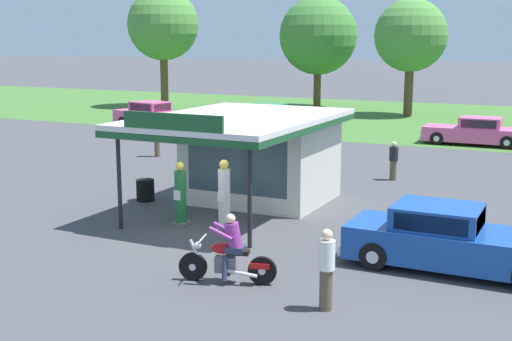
{
  "coord_description": "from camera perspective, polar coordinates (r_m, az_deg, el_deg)",
  "views": [
    {
      "loc": [
        9.41,
        -15.96,
        5.34
      ],
      "look_at": [
        0.48,
        2.3,
        1.4
      ],
      "focal_mm": 47.91,
      "sensor_mm": 36.0,
      "label": 1
    }
  ],
  "objects": [
    {
      "name": "tree_oak_far_right",
      "position": [
        54.96,
        -7.9,
        11.79
      ],
      "size": [
        5.57,
        5.57,
        9.2
      ],
      "color": "brown",
      "rests_on": "ground"
    },
    {
      "name": "gas_pump_offside",
      "position": [
        19.12,
        -2.67,
        -2.36
      ],
      "size": [
        0.44,
        0.44,
        2.04
      ],
      "color": "slate",
      "rests_on": "ground"
    },
    {
      "name": "bystander_strolling_foreground",
      "position": [
        26.58,
        11.41,
        0.86
      ],
      "size": [
        0.34,
        0.34,
        1.49
      ],
      "color": "brown",
      "rests_on": "ground"
    },
    {
      "name": "bystander_standing_back_lot",
      "position": [
        31.56,
        -8.27,
        2.86
      ],
      "size": [
        0.39,
        0.39,
        1.77
      ],
      "color": "brown",
      "rests_on": "ground"
    },
    {
      "name": "tree_oak_centre",
      "position": [
        48.94,
        12.67,
        10.85
      ],
      "size": [
        5.01,
        5.01,
        8.06
      ],
      "color": "brown",
      "rests_on": "ground"
    },
    {
      "name": "bystander_chatting_near_pumps",
      "position": [
        13.71,
        5.89,
        -8.07
      ],
      "size": [
        0.34,
        0.34,
        1.67
      ],
      "color": "brown",
      "rests_on": "ground"
    },
    {
      "name": "featured_classic_sedan",
      "position": [
        16.69,
        16.02,
        -5.66
      ],
      "size": [
        5.19,
        1.96,
        1.5
      ],
      "color": "#19479E",
      "rests_on": "ground"
    },
    {
      "name": "grass_verge_strip",
      "position": [
        47.22,
        14.45,
        4.13
      ],
      "size": [
        120.0,
        24.0,
        0.01
      ],
      "primitive_type": "cube",
      "color": "#3D6B2D",
      "rests_on": "ground"
    },
    {
      "name": "spare_tire_stack",
      "position": [
        23.09,
        -9.22,
        -1.63
      ],
      "size": [
        0.6,
        0.6,
        0.72
      ],
      "color": "black",
      "rests_on": "ground"
    },
    {
      "name": "gas_pump_nearside",
      "position": [
        19.86,
        -6.32,
        -2.17
      ],
      "size": [
        0.44,
        0.44,
        1.86
      ],
      "color": "slate",
      "rests_on": "ground"
    },
    {
      "name": "motorcycle_with_rider",
      "position": [
        15.19,
        -2.28,
        -7.01
      ],
      "size": [
        2.16,
        0.85,
        1.58
      ],
      "color": "black",
      "rests_on": "ground"
    },
    {
      "name": "ground_plane",
      "position": [
        19.29,
        -4.29,
        -5.14
      ],
      "size": [
        300.0,
        300.0,
        0.0
      ],
      "primitive_type": "plane",
      "color": "#424247"
    },
    {
      "name": "parked_car_back_row_left",
      "position": [
        40.22,
        1.32,
        4.34
      ],
      "size": [
        5.43,
        2.09,
        1.57
      ],
      "color": "#2D844C",
      "rests_on": "ground"
    },
    {
      "name": "tree_oak_far_left",
      "position": [
        54.05,
        5.2,
        11.13
      ],
      "size": [
        6.03,
        6.03,
        8.58
      ],
      "color": "brown",
      "rests_on": "ground"
    },
    {
      "name": "parked_car_back_row_centre_right",
      "position": [
        41.76,
        -8.58,
        4.49
      ],
      "size": [
        5.79,
        2.91,
        1.6
      ],
      "color": "#E55993",
      "rests_on": "ground"
    },
    {
      "name": "parked_car_back_row_right",
      "position": [
        36.54,
        17.81,
        3.06
      ],
      "size": [
        5.22,
        1.94,
        1.43
      ],
      "color": "#E55993",
      "rests_on": "ground"
    },
    {
      "name": "service_station_kiosk",
      "position": [
        22.36,
        0.03,
        1.68
      ],
      "size": [
        5.02,
        7.48,
        3.44
      ],
      "color": "beige",
      "rests_on": "ground"
    }
  ]
}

